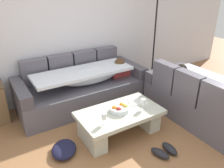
{
  "coord_description": "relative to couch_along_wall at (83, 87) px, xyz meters",
  "views": [
    {
      "loc": [
        -1.25,
        -1.79,
        2.1
      ],
      "look_at": [
        0.5,
        1.06,
        0.55
      ],
      "focal_mm": 36.39,
      "sensor_mm": 36.0,
      "label": 1
    }
  ],
  "objects": [
    {
      "name": "ground_plane",
      "position": [
        -0.24,
        -1.62,
        -0.33
      ],
      "size": [
        14.0,
        14.0,
        0.0
      ],
      "primitive_type": "plane",
      "color": "#8F613D"
    },
    {
      "name": "floor_lamp",
      "position": [
        1.71,
        0.13,
        0.78
      ],
      "size": [
        0.33,
        0.31,
        1.95
      ],
      "color": "black",
      "rests_on": "ground_plane"
    },
    {
      "name": "couch_along_wall",
      "position": [
        0.0,
        0.0,
        0.0
      ],
      "size": [
        2.24,
        0.92,
        0.88
      ],
      "color": "#58555F",
      "rests_on": "ground_plane"
    },
    {
      "name": "back_wall",
      "position": [
        -0.24,
        0.53,
        1.02
      ],
      "size": [
        9.0,
        0.1,
        2.7
      ],
      "primitive_type": "cube",
      "color": "silver",
      "rests_on": "ground_plane"
    },
    {
      "name": "pair_of_shoes",
      "position": [
        0.33,
        -1.78,
        -0.29
      ],
      "size": [
        0.33,
        0.29,
        0.09
      ],
      "color": "black",
      "rests_on": "ground_plane"
    },
    {
      "name": "coffee_table",
      "position": [
        0.06,
        -1.1,
        -0.09
      ],
      "size": [
        1.2,
        0.68,
        0.38
      ],
      "color": "beige",
      "rests_on": "ground_plane"
    },
    {
      "name": "wine_glass_near_left",
      "position": [
        -0.29,
        -1.26,
        0.16
      ],
      "size": [
        0.07,
        0.07,
        0.17
      ],
      "color": "silver",
      "rests_on": "coffee_table"
    },
    {
      "name": "open_magazine",
      "position": [
        0.45,
        -1.01,
        0.05
      ],
      "size": [
        0.33,
        0.28,
        0.01
      ],
      "primitive_type": "cube",
      "rotation": [
        0.0,
        0.0,
        -0.27
      ],
      "color": "white",
      "rests_on": "coffee_table"
    },
    {
      "name": "wine_glass_near_right",
      "position": [
        0.38,
        -1.23,
        0.16
      ],
      "size": [
        0.07,
        0.07,
        0.17
      ],
      "color": "silver",
      "rests_on": "coffee_table"
    },
    {
      "name": "couch_near_window",
      "position": [
        1.41,
        -1.43,
        0.0
      ],
      "size": [
        0.92,
        1.79,
        0.88
      ],
      "rotation": [
        0.0,
        0.0,
        1.57
      ],
      "color": "#58555F",
      "rests_on": "ground_plane"
    },
    {
      "name": "crumpled_garment",
      "position": [
        -0.8,
        -1.07,
        -0.27
      ],
      "size": [
        0.46,
        0.5,
        0.12
      ],
      "primitive_type": "ellipsoid",
      "rotation": [
        0.0,
        0.0,
        1.11
      ],
      "color": "#191933",
      "rests_on": "ground_plane"
    },
    {
      "name": "fruit_bowl",
      "position": [
        0.06,
        -1.1,
        0.09
      ],
      "size": [
        0.28,
        0.28,
        0.1
      ],
      "color": "silver",
      "rests_on": "coffee_table"
    }
  ]
}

